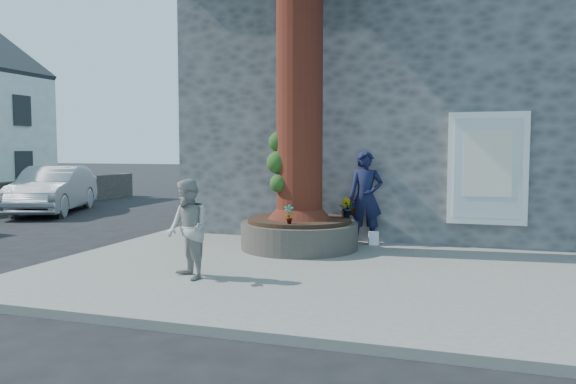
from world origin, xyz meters
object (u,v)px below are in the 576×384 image
(woman, at_px, (188,229))
(planter, at_px, (299,234))
(car_silver, at_px, (53,190))
(man, at_px, (366,197))

(woman, bearing_deg, planter, 112.31)
(woman, xyz_separation_m, car_silver, (-8.83, 7.39, -0.12))
(car_silver, bearing_deg, planter, -46.42)
(man, bearing_deg, planter, -152.94)
(planter, height_order, car_silver, car_silver)
(planter, relative_size, car_silver, 0.50)
(man, bearing_deg, woman, -130.33)
(woman, bearing_deg, car_silver, 178.23)
(planter, bearing_deg, car_silver, 155.60)
(planter, xyz_separation_m, woman, (-0.85, -3.00, 0.46))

